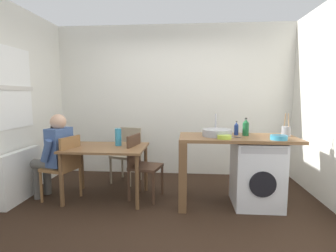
# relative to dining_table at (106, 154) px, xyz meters

# --- Properties ---
(ground_plane) EXTENTS (5.46, 5.46, 0.00)m
(ground_plane) POSITION_rel_dining_table_xyz_m (0.86, -0.46, -0.64)
(ground_plane) COLOR black
(wall_back) EXTENTS (4.60, 0.10, 2.70)m
(wall_back) POSITION_rel_dining_table_xyz_m (0.86, 1.29, 0.71)
(wall_back) COLOR silver
(wall_back) RESTS_ON ground_plane
(radiator) EXTENTS (0.10, 0.80, 0.70)m
(radiator) POSITION_rel_dining_table_xyz_m (-1.16, -0.16, -0.29)
(radiator) COLOR white
(radiator) RESTS_ON ground_plane
(dining_table) EXTENTS (1.10, 0.76, 0.74)m
(dining_table) POSITION_rel_dining_table_xyz_m (0.00, 0.00, 0.00)
(dining_table) COLOR brown
(dining_table) RESTS_ON ground_plane
(chair_person_seat) EXTENTS (0.49, 0.49, 0.90)m
(chair_person_seat) POSITION_rel_dining_table_xyz_m (-0.55, -0.12, -0.14)
(chair_person_seat) COLOR olive
(chair_person_seat) RESTS_ON ground_plane
(chair_opposite) EXTENTS (0.48, 0.48, 0.90)m
(chair_opposite) POSITION_rel_dining_table_xyz_m (0.48, 0.07, -0.14)
(chair_opposite) COLOR #4C3323
(chair_opposite) RESTS_ON ground_plane
(chair_spare_by_wall) EXTENTS (0.50, 0.50, 0.90)m
(chair_spare_by_wall) POSITION_rel_dining_table_xyz_m (0.12, 0.77, -0.14)
(chair_spare_by_wall) COLOR gray
(chair_spare_by_wall) RESTS_ON ground_plane
(seated_person) EXTENTS (0.55, 0.54, 1.20)m
(seated_person) POSITION_rel_dining_table_xyz_m (-0.70, -0.08, 0.03)
(seated_person) COLOR #595651
(seated_person) RESTS_ON ground_plane
(kitchen_counter) EXTENTS (1.50, 0.68, 0.92)m
(kitchen_counter) POSITION_rel_dining_table_xyz_m (1.57, -0.07, 0.12)
(kitchen_counter) COLOR brown
(kitchen_counter) RESTS_ON ground_plane
(washing_machine) EXTENTS (0.60, 0.61, 0.86)m
(washing_machine) POSITION_rel_dining_table_xyz_m (2.04, -0.07, -0.21)
(washing_machine) COLOR silver
(washing_machine) RESTS_ON ground_plane
(sink_basin) EXTENTS (0.38, 0.38, 0.09)m
(sink_basin) POSITION_rel_dining_table_xyz_m (1.52, -0.07, 0.32)
(sink_basin) COLOR #9EA0A5
(sink_basin) RESTS_ON kitchen_counter
(tap) EXTENTS (0.02, 0.02, 0.28)m
(tap) POSITION_rel_dining_table_xyz_m (1.52, 0.11, 0.42)
(tap) COLOR #B2B2B7
(tap) RESTS_ON kitchen_counter
(bottle_tall_green) EXTENTS (0.06, 0.06, 0.19)m
(bottle_tall_green) POSITION_rel_dining_table_xyz_m (1.78, 0.05, 0.36)
(bottle_tall_green) COLOR navy
(bottle_tall_green) RESTS_ON kitchen_counter
(bottle_squat_brown) EXTENTS (0.08, 0.08, 0.24)m
(bottle_squat_brown) POSITION_rel_dining_table_xyz_m (1.90, 0.00, 0.38)
(bottle_squat_brown) COLOR #19592D
(bottle_squat_brown) RESTS_ON kitchen_counter
(mixing_bowl) EXTENTS (0.17, 0.17, 0.05)m
(mixing_bowl) POSITION_rel_dining_table_xyz_m (1.59, -0.27, 0.30)
(mixing_bowl) COLOR #A8C63D
(mixing_bowl) RESTS_ON kitchen_counter
(utensil_crock) EXTENTS (0.11, 0.11, 0.30)m
(utensil_crock) POSITION_rel_dining_table_xyz_m (2.41, -0.02, 0.35)
(utensil_crock) COLOR gray
(utensil_crock) RESTS_ON kitchen_counter
(colander) EXTENTS (0.20, 0.20, 0.06)m
(colander) POSITION_rel_dining_table_xyz_m (2.23, -0.29, 0.31)
(colander) COLOR teal
(colander) RESTS_ON kitchen_counter
(vase) EXTENTS (0.09, 0.09, 0.24)m
(vase) POSITION_rel_dining_table_xyz_m (0.15, 0.10, 0.22)
(vase) COLOR teal
(vase) RESTS_ON dining_table
(scissors) EXTENTS (0.15, 0.06, 0.01)m
(scissors) POSITION_rel_dining_table_xyz_m (1.73, -0.17, 0.28)
(scissors) COLOR #B2B2B7
(scissors) RESTS_ON kitchen_counter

